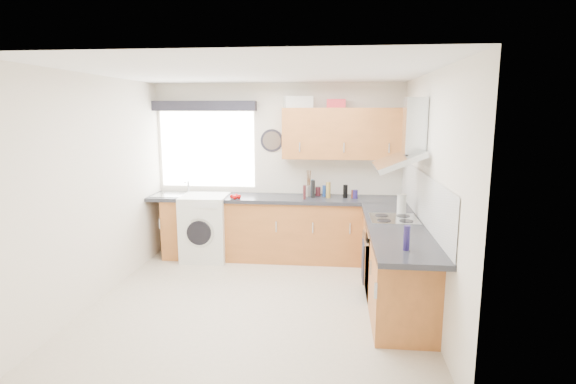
# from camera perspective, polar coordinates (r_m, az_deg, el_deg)

# --- Properties ---
(ground_plane) EXTENTS (3.60, 3.60, 0.00)m
(ground_plane) POSITION_cam_1_polar(r_m,az_deg,el_deg) (5.20, -3.83, -13.65)
(ground_plane) COLOR beige
(ceiling) EXTENTS (3.60, 3.60, 0.02)m
(ceiling) POSITION_cam_1_polar(r_m,az_deg,el_deg) (4.78, -4.20, 14.95)
(ceiling) COLOR white
(ceiling) RESTS_ON wall_back
(wall_back) EXTENTS (3.60, 0.02, 2.50)m
(wall_back) POSITION_cam_1_polar(r_m,az_deg,el_deg) (6.60, -1.30, 2.78)
(wall_back) COLOR silver
(wall_back) RESTS_ON ground_plane
(wall_front) EXTENTS (3.60, 0.02, 2.50)m
(wall_front) POSITION_cam_1_polar(r_m,az_deg,el_deg) (3.12, -9.75, -5.81)
(wall_front) COLOR silver
(wall_front) RESTS_ON ground_plane
(wall_left) EXTENTS (0.02, 3.60, 2.50)m
(wall_left) POSITION_cam_1_polar(r_m,az_deg,el_deg) (5.44, -23.01, 0.37)
(wall_left) COLOR silver
(wall_left) RESTS_ON ground_plane
(wall_right) EXTENTS (0.02, 3.60, 2.50)m
(wall_right) POSITION_cam_1_polar(r_m,az_deg,el_deg) (4.86, 17.39, -0.37)
(wall_right) COLOR silver
(wall_right) RESTS_ON ground_plane
(window) EXTENTS (1.40, 0.02, 1.10)m
(window) POSITION_cam_1_polar(r_m,az_deg,el_deg) (6.77, -10.21, 5.37)
(window) COLOR silver
(window) RESTS_ON wall_back
(window_blind) EXTENTS (1.50, 0.18, 0.14)m
(window_blind) POSITION_cam_1_polar(r_m,az_deg,el_deg) (6.66, -10.60, 10.71)
(window_blind) COLOR black
(window_blind) RESTS_ON wall_back
(splashback) EXTENTS (0.01, 3.00, 0.54)m
(splashback) POSITION_cam_1_polar(r_m,az_deg,el_deg) (5.16, 16.60, -0.52)
(splashback) COLOR white
(splashback) RESTS_ON wall_right
(base_cab_back) EXTENTS (3.00, 0.58, 0.86)m
(base_cab_back) POSITION_cam_1_polar(r_m,az_deg,el_deg) (6.49, -2.47, -4.74)
(base_cab_back) COLOR #975626
(base_cab_back) RESTS_ON ground_plane
(base_cab_corner) EXTENTS (0.60, 0.60, 0.86)m
(base_cab_corner) POSITION_cam_1_polar(r_m,az_deg,el_deg) (6.44, 11.79, -5.05)
(base_cab_corner) COLOR #975626
(base_cab_corner) RESTS_ON ground_plane
(base_cab_right) EXTENTS (0.58, 2.10, 0.86)m
(base_cab_right) POSITION_cam_1_polar(r_m,az_deg,el_deg) (5.16, 13.38, -8.99)
(base_cab_right) COLOR #975626
(base_cab_right) RESTS_ON ground_plane
(worktop_back) EXTENTS (3.60, 0.62, 0.05)m
(worktop_back) POSITION_cam_1_polar(r_m,az_deg,el_deg) (6.36, -1.63, -0.83)
(worktop_back) COLOR black
(worktop_back) RESTS_ON base_cab_back
(worktop_right) EXTENTS (0.62, 2.42, 0.05)m
(worktop_right) POSITION_cam_1_polar(r_m,az_deg,el_deg) (4.89, 13.70, -4.52)
(worktop_right) COLOR black
(worktop_right) RESTS_ON base_cab_right
(sink) EXTENTS (0.84, 0.46, 0.10)m
(sink) POSITION_cam_1_polar(r_m,az_deg,el_deg) (6.65, -13.06, -0.03)
(sink) COLOR #B5BDC3
(sink) RESTS_ON worktop_back
(oven) EXTENTS (0.56, 0.58, 0.85)m
(oven) POSITION_cam_1_polar(r_m,az_deg,el_deg) (5.30, 13.06, -8.51)
(oven) COLOR black
(oven) RESTS_ON ground_plane
(hob_plate) EXTENTS (0.52, 0.52, 0.01)m
(hob_plate) POSITION_cam_1_polar(r_m,az_deg,el_deg) (5.17, 13.28, -3.33)
(hob_plate) COLOR #B5BDC3
(hob_plate) RESTS_ON worktop_right
(extractor_hood) EXTENTS (0.52, 0.78, 0.66)m
(extractor_hood) POSITION_cam_1_polar(r_m,az_deg,el_deg) (5.06, 14.81, 6.10)
(extractor_hood) COLOR #B5BDC3
(extractor_hood) RESTS_ON wall_right
(upper_cabinets) EXTENTS (1.70, 0.35, 0.70)m
(upper_cabinets) POSITION_cam_1_polar(r_m,az_deg,el_deg) (6.32, 7.12, 7.39)
(upper_cabinets) COLOR #975626
(upper_cabinets) RESTS_ON wall_back
(washing_machine) EXTENTS (0.66, 0.64, 0.93)m
(washing_machine) POSITION_cam_1_polar(r_m,az_deg,el_deg) (6.56, -10.44, -4.42)
(washing_machine) COLOR silver
(washing_machine) RESTS_ON ground_plane
(wall_clock) EXTENTS (0.33, 0.04, 0.33)m
(wall_clock) POSITION_cam_1_polar(r_m,az_deg,el_deg) (6.54, -2.08, 6.54)
(wall_clock) COLOR black
(wall_clock) RESTS_ON wall_back
(casserole) EXTENTS (0.44, 0.36, 0.16)m
(casserole) POSITION_cam_1_polar(r_m,az_deg,el_deg) (6.43, 1.28, 11.34)
(casserole) COLOR silver
(casserole) RESTS_ON upper_cabinets
(storage_box) EXTENTS (0.26, 0.22, 0.12)m
(storage_box) POSITION_cam_1_polar(r_m,az_deg,el_deg) (6.33, 6.16, 11.11)
(storage_box) COLOR #BB2A32
(storage_box) RESTS_ON upper_cabinets
(utensil_pot) EXTENTS (0.13, 0.13, 0.15)m
(utensil_pot) POSITION_cam_1_polar(r_m,az_deg,el_deg) (6.42, 2.65, 0.18)
(utensil_pot) COLOR slate
(utensil_pot) RESTS_ON worktop_back
(kitchen_roll) EXTENTS (0.12, 0.12, 0.24)m
(kitchen_roll) POSITION_cam_1_polar(r_m,az_deg,el_deg) (5.43, 14.23, -1.52)
(kitchen_roll) COLOR silver
(kitchen_roll) RESTS_ON worktop_right
(tomato_cluster) EXTENTS (0.16, 0.16, 0.06)m
(tomato_cluster) POSITION_cam_1_polar(r_m,az_deg,el_deg) (6.25, -6.69, -0.58)
(tomato_cluster) COLOR #B20505
(tomato_cluster) RESTS_ON worktop_back
(jar_0) EXTENTS (0.04, 0.04, 0.24)m
(jar_0) POSITION_cam_1_polar(r_m,az_deg,el_deg) (6.37, 3.09, 0.51)
(jar_0) COLOR navy
(jar_0) RESTS_ON worktop_back
(jar_1) EXTENTS (0.05, 0.05, 0.24)m
(jar_1) POSITION_cam_1_polar(r_m,az_deg,el_deg) (6.28, 3.19, 0.38)
(jar_1) COLOR black
(jar_1) RESTS_ON worktop_back
(jar_2) EXTENTS (0.06, 0.06, 0.18)m
(jar_2) POSITION_cam_1_polar(r_m,az_deg,el_deg) (6.32, 7.29, 0.09)
(jar_2) COLOR black
(jar_2) RESTS_ON worktop_back
(jar_3) EXTENTS (0.07, 0.07, 0.12)m
(jar_3) POSITION_cam_1_polar(r_m,az_deg,el_deg) (6.29, 8.54, -0.28)
(jar_3) COLOR #231955
(jar_3) RESTS_ON worktop_back
(jar_4) EXTENTS (0.06, 0.06, 0.13)m
(jar_4) POSITION_cam_1_polar(r_m,az_deg,el_deg) (6.48, 4.79, 0.15)
(jar_4) COLOR navy
(jar_4) RESTS_ON worktop_back
(jar_5) EXTENTS (0.07, 0.07, 0.13)m
(jar_5) POSITION_cam_1_polar(r_m,az_deg,el_deg) (6.44, 3.83, 0.09)
(jar_5) COLOR #4A1A20
(jar_5) RESTS_ON worktop_back
(jar_6) EXTENTS (0.06, 0.06, 0.14)m
(jar_6) POSITION_cam_1_polar(r_m,az_deg,el_deg) (6.37, 2.28, 0.06)
(jar_6) COLOR #B8AC9D
(jar_6) RESTS_ON worktop_back
(jar_7) EXTENTS (0.06, 0.06, 0.22)m
(jar_7) POSITION_cam_1_polar(r_m,az_deg,el_deg) (6.29, 5.13, 0.25)
(jar_7) COLOR olive
(jar_7) RESTS_ON worktop_back
(jar_8) EXTENTS (0.04, 0.04, 0.11)m
(jar_8) POSITION_cam_1_polar(r_m,az_deg,el_deg) (6.31, 8.20, -0.26)
(jar_8) COLOR #501F10
(jar_8) RESTS_ON worktop_back
(jar_9) EXTENTS (0.06, 0.06, 0.16)m
(jar_9) POSITION_cam_1_polar(r_m,az_deg,el_deg) (6.39, 4.65, 0.15)
(jar_9) COLOR navy
(jar_9) RESTS_ON worktop_back
(jar_10) EXTENTS (0.04, 0.04, 0.19)m
(jar_10) POSITION_cam_1_polar(r_m,az_deg,el_deg) (6.16, 2.10, -0.03)
(jar_10) COLOR #3F1619
(jar_10) RESTS_ON worktop_back
(bottle_0) EXTENTS (0.06, 0.06, 0.22)m
(bottle_0) POSITION_cam_1_polar(r_m,az_deg,el_deg) (4.05, 14.83, -5.65)
(bottle_0) COLOR #1E164C
(bottle_0) RESTS_ON worktop_right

